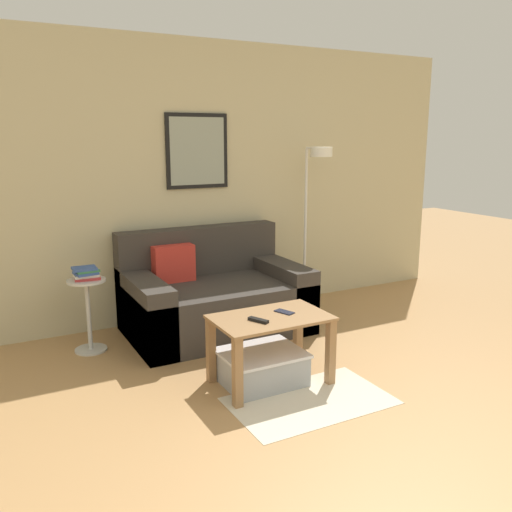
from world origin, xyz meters
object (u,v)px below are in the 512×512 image
at_px(side_table, 88,309).
at_px(couch, 213,298).
at_px(storage_bin, 261,367).
at_px(cell_phone, 284,312).
at_px(coffee_table, 271,332).
at_px(floor_lamp, 314,198).
at_px(book_stack, 86,273).
at_px(remote_control, 258,320).

bearing_deg(side_table, couch, -1.41).
xyz_separation_m(storage_bin, cell_phone, (0.18, 0.00, 0.37)).
bearing_deg(coffee_table, cell_phone, 12.75).
relative_size(floor_lamp, cell_phone, 11.40).
xyz_separation_m(couch, coffee_table, (-0.08, -1.16, 0.08)).
xyz_separation_m(coffee_table, side_table, (-0.99, 1.19, -0.02)).
distance_m(side_table, book_stack, 0.29).
relative_size(couch, book_stack, 7.02).
relative_size(floor_lamp, book_stack, 7.35).
bearing_deg(couch, floor_lamp, 7.32).
relative_size(coffee_table, cell_phone, 5.67).
bearing_deg(coffee_table, book_stack, 129.47).
height_order(floor_lamp, cell_phone, floor_lamp).
xyz_separation_m(floor_lamp, cell_phone, (-1.10, -1.28, -0.61)).
bearing_deg(cell_phone, side_table, 113.35).
height_order(storage_bin, remote_control, remote_control).
height_order(floor_lamp, book_stack, floor_lamp).
height_order(coffee_table, book_stack, book_stack).
distance_m(coffee_table, cell_phone, 0.17).
distance_m(coffee_table, book_stack, 1.58).
distance_m(coffee_table, remote_control, 0.18).
xyz_separation_m(couch, side_table, (-1.07, 0.03, 0.05)).
xyz_separation_m(coffee_table, book_stack, (-0.99, 1.20, 0.27)).
xyz_separation_m(storage_bin, remote_control, (-0.07, -0.08, 0.38)).
bearing_deg(cell_phone, couch, 71.75).
bearing_deg(coffee_table, floor_lamp, 46.86).
height_order(storage_bin, cell_phone, cell_phone).
bearing_deg(coffee_table, remote_control, -156.75).
relative_size(coffee_table, side_table, 1.34).
relative_size(book_stack, cell_phone, 1.55).
relative_size(couch, cell_phone, 10.89).
bearing_deg(book_stack, side_table, -113.31).
relative_size(couch, storage_bin, 2.71).
bearing_deg(book_stack, floor_lamp, 2.83).
bearing_deg(couch, cell_phone, -87.63).
height_order(side_table, remote_control, side_table).
height_order(couch, side_table, couch).
distance_m(remote_control, cell_phone, 0.27).
relative_size(remote_control, cell_phone, 1.07).
relative_size(storage_bin, side_table, 0.95).
xyz_separation_m(coffee_table, floor_lamp, (1.23, 1.31, 0.73)).
distance_m(storage_bin, cell_phone, 0.42).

